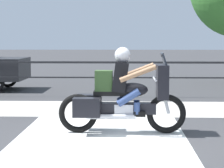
# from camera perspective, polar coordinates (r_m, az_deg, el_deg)

# --- Properties ---
(ground_plane) EXTENTS (120.00, 120.00, 0.00)m
(ground_plane) POSITION_cam_1_polar(r_m,az_deg,el_deg) (7.41, 1.19, -7.47)
(ground_plane) COLOR #38383A
(sidewalk_band) EXTENTS (44.00, 2.40, 0.01)m
(sidewalk_band) POSITION_cam_1_polar(r_m,az_deg,el_deg) (10.75, 1.42, -3.23)
(sidewalk_band) COLOR #B7B2A8
(sidewalk_band) RESTS_ON ground
(crosswalk_band) EXTENTS (2.97, 6.00, 0.01)m
(crosswalk_band) POSITION_cam_1_polar(r_m,az_deg,el_deg) (7.23, -1.63, -7.79)
(crosswalk_band) COLOR silver
(crosswalk_band) RESTS_ON ground
(fence_railing) EXTENTS (36.00, 0.05, 1.06)m
(fence_railing) POSITION_cam_1_polar(r_m,az_deg,el_deg) (12.78, 1.51, 1.98)
(fence_railing) COLOR #232326
(fence_railing) RESTS_ON ground
(motorcycle) EXTENTS (2.33, 0.76, 1.57)m
(motorcycle) POSITION_cam_1_polar(r_m,az_deg,el_deg) (7.92, 1.26, -1.50)
(motorcycle) COLOR black
(motorcycle) RESTS_ON ground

